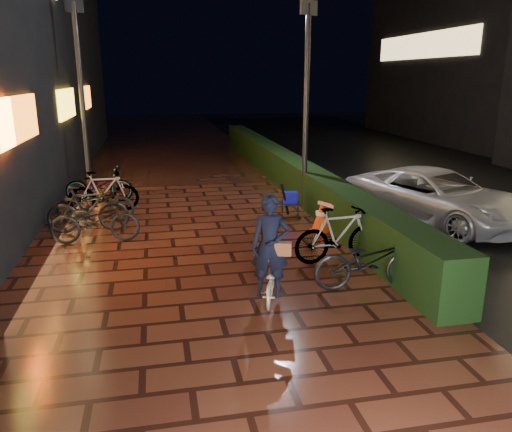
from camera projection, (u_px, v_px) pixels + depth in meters
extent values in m
plane|color=#381911|center=(213.00, 287.00, 8.36)|extent=(80.00, 80.00, 0.00)
cube|color=black|center=(495.00, 196.00, 14.80)|extent=(11.00, 60.00, 0.01)
cube|color=black|center=(284.00, 168.00, 16.41)|extent=(0.70, 20.00, 1.00)
imported|color=#B4B4B9|center=(436.00, 197.00, 11.95)|extent=(3.78, 5.03, 1.27)
cube|color=orange|center=(18.00, 119.00, 9.84)|extent=(0.08, 3.00, 0.90)
cube|color=yellow|center=(67.00, 104.00, 15.50)|extent=(0.08, 2.80, 0.90)
cube|color=orange|center=(86.00, 97.00, 20.22)|extent=(0.08, 2.20, 0.90)
cube|color=black|center=(495.00, 7.00, 26.81)|extent=(8.00, 14.00, 14.00)
cube|color=#FFD88C|center=(422.00, 46.00, 26.57)|extent=(0.06, 10.00, 1.30)
cylinder|color=black|center=(306.00, 112.00, 12.67)|extent=(0.18, 0.18, 5.11)
cube|color=black|center=(309.00, 8.00, 12.00)|extent=(0.48, 0.27, 0.34)
cylinder|color=black|center=(82.00, 101.00, 14.66)|extent=(0.19, 0.19, 5.45)
cube|color=black|center=(74.00, 5.00, 13.96)|extent=(0.52, 0.27, 0.37)
imported|color=silver|center=(270.00, 280.00, 7.86)|extent=(0.75, 1.27, 0.63)
imported|color=black|center=(270.00, 246.00, 7.61)|extent=(0.67, 0.54, 1.61)
cube|color=brown|center=(282.00, 249.00, 7.58)|extent=(0.30, 0.20, 0.21)
cone|color=orange|center=(364.00, 230.00, 10.36)|extent=(0.43, 0.43, 0.69)
cone|color=#EB3C0C|center=(321.00, 216.00, 11.36)|extent=(0.43, 0.43, 0.69)
cube|color=#F7390D|center=(363.00, 245.00, 10.45)|extent=(0.50, 0.50, 0.03)
cube|color=#DD5F0B|center=(321.00, 230.00, 11.45)|extent=(0.50, 0.50, 0.03)
cube|color=red|center=(342.00, 209.00, 10.78)|extent=(0.67, 1.37, 0.07)
cube|color=black|center=(290.00, 203.00, 12.47)|extent=(0.58, 0.52, 0.04)
cylinder|color=black|center=(282.00, 212.00, 12.38)|extent=(0.03, 0.03, 0.34)
cylinder|color=black|center=(298.00, 212.00, 12.35)|extent=(0.03, 0.03, 0.34)
cylinder|color=black|center=(282.00, 209.00, 12.69)|extent=(0.03, 0.03, 0.34)
cylinder|color=black|center=(298.00, 209.00, 12.66)|extent=(0.03, 0.03, 0.34)
cube|color=#0D0DAC|center=(290.00, 197.00, 12.43)|extent=(0.42, 0.39, 0.27)
cylinder|color=black|center=(285.00, 199.00, 12.31)|extent=(0.31, 0.30, 0.86)
imported|color=black|center=(99.00, 185.00, 14.00)|extent=(1.88, 0.75, 0.97)
imported|color=black|center=(95.00, 203.00, 12.00)|extent=(1.88, 0.76, 0.97)
imported|color=black|center=(88.00, 209.00, 11.21)|extent=(1.79, 0.51, 1.07)
imported|color=black|center=(103.00, 192.00, 12.91)|extent=(1.81, 0.59, 1.07)
imported|color=black|center=(95.00, 220.00, 10.53)|extent=(1.85, 0.67, 0.97)
imported|color=black|center=(369.00, 261.00, 8.22)|extent=(1.88, 0.78, 0.97)
imported|color=black|center=(339.00, 235.00, 9.41)|extent=(1.82, 0.65, 1.07)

